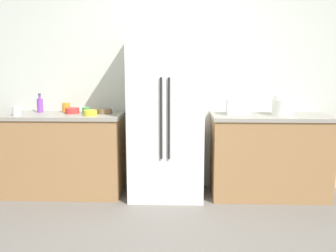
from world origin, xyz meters
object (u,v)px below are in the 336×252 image
Objects in this scene: cup_a at (86,111)px; cup_b at (17,111)px; bottle_a at (40,105)px; bowl_c at (90,113)px; refrigerator at (166,114)px; rice_cooker at (283,103)px; toaster at (238,107)px; bowl_b at (72,111)px; bowl_a at (105,111)px; cup_c at (66,107)px.

cup_b is at bearing -164.30° from cup_a.
bottle_a is 0.71m from bowl_c.
rice_cooker is (1.29, 0.01, 0.13)m from refrigerator.
rice_cooker is 2.13m from bowl_c.
toaster is at bearing 3.82° from refrigerator.
bowl_b is (-2.38, 0.07, -0.10)m from rice_cooker.
bowl_a is (0.21, 0.02, -0.01)m from cup_a.
cup_a is 0.53× the size of bowl_a.
cup_b is at bearing -175.66° from toaster.
cup_c is at bearing 141.31° from bowl_c.
refrigerator reaches higher than rice_cooker.
bowl_a is at bearing 178.55° from toaster.
cup_b is at bearing -143.70° from cup_c.
cup_b is (-0.72, -0.20, 0.01)m from cup_a.
bowl_b is (0.40, -0.08, -0.05)m from bottle_a.
toaster is (0.81, 0.05, 0.08)m from refrigerator.
cup_a is 0.63× the size of bowl_c.
cup_c is 0.46m from bowl_c.
bottle_a is at bearing 174.95° from bowl_a.
refrigerator is 1.21m from cup_c.
cup_c is (0.45, 0.33, 0.01)m from cup_b.
bowl_a is (-1.52, 0.04, -0.06)m from toaster.
toaster is 2.41× the size of cup_c.
rice_cooker is 1.99× the size of bowl_c.
refrigerator is 20.79× the size of cup_a.
cup_a is (-0.92, 0.07, 0.03)m from refrigerator.
bowl_a is at bearing 13.58° from cup_b.
bottle_a is 0.78m from bowl_a.
toaster is 0.92× the size of rice_cooker.
bowl_a is at bearing 177.62° from rice_cooker.
bottle_a reaches higher than bowl_a.
cup_a is at bearing 118.84° from bowl_c.
refrigerator is 0.84m from bowl_c.
cup_c is 0.70× the size of bowl_b.
bottle_a is 2.23× the size of cup_b.
cup_c is at bearing 170.62° from refrigerator.
bowl_c is at bearing -123.52° from bowl_a.
bowl_a is 1.19× the size of bowl_c.
bowl_c is (0.81, 0.04, -0.02)m from cup_b.
bowl_a is 0.22m from bowl_c.
cup_b is 0.95m from bowl_a.
refrigerator is 0.72m from bowl_a.
bowl_a is at bearing 56.48° from bowl_c.
refrigerator reaches higher than toaster.
refrigerator is 11.04× the size of bowl_a.
rice_cooker is 2.38m from bowl_b.
rice_cooker reaches higher than cup_c.
rice_cooker reaches higher than bowl_b.
bowl_b reaches higher than bowl_c.
bowl_c is at bearing -61.16° from cup_a.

